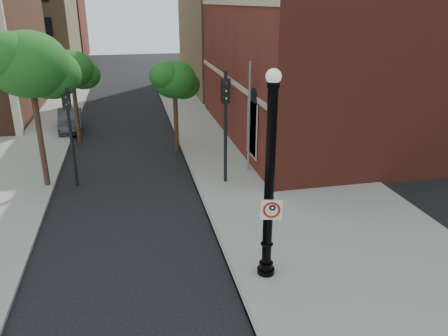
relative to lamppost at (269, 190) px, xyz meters
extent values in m
plane|color=black|center=(-2.99, -0.51, -2.79)|extent=(120.00, 120.00, 0.00)
cube|color=gray|center=(3.01, 9.49, -2.73)|extent=(8.00, 60.00, 0.12)
cube|color=gray|center=(-0.94, 9.49, -2.72)|extent=(0.10, 60.00, 0.14)
cube|color=maroon|center=(13.01, 13.49, 3.21)|extent=(22.00, 16.00, 12.00)
cube|color=black|center=(1.97, 8.49, -0.79)|extent=(0.08, 1.40, 2.40)
cube|color=#BBAA90|center=(1.98, 13.49, 0.71)|extent=(0.06, 16.00, 0.25)
cube|color=#BBAA90|center=(1.98, 13.49, 4.71)|extent=(0.06, 16.00, 0.25)
cube|color=#9C7C55|center=(-14.99, 43.49, 3.21)|extent=(12.00, 12.00, 12.00)
cube|color=maroon|center=(-14.99, 57.49, 2.21)|extent=(12.00, 12.00, 10.00)
cube|color=#9C7C55|center=(13.01, 29.49, 4.21)|extent=(22.00, 14.00, 14.00)
cylinder|color=black|center=(0.00, 0.00, -2.65)|extent=(0.51, 0.51, 0.27)
cylinder|color=black|center=(0.00, 0.00, -2.42)|extent=(0.40, 0.40, 0.23)
cylinder|color=black|center=(0.00, 0.00, 0.13)|extent=(0.27, 0.27, 5.28)
torus|color=black|center=(0.00, 0.00, -1.69)|extent=(0.36, 0.36, 0.05)
cylinder|color=black|center=(0.00, 0.00, 2.84)|extent=(0.33, 0.33, 0.14)
sphere|color=silver|center=(0.00, 0.00, 3.05)|extent=(0.40, 0.40, 0.40)
cube|color=white|center=(0.04, -0.15, -0.54)|extent=(0.59, 0.16, 0.60)
cube|color=black|center=(0.04, -0.15, -0.27)|extent=(0.58, 0.15, 0.05)
cube|color=black|center=(0.04, -0.15, -0.82)|extent=(0.58, 0.15, 0.05)
cube|color=black|center=(-0.23, -0.09, -0.54)|extent=(0.05, 0.02, 0.60)
cube|color=black|center=(0.31, -0.22, -0.54)|extent=(0.05, 0.02, 0.60)
torus|color=#BD1207|center=(0.04, -0.15, -0.54)|extent=(0.48, 0.17, 0.48)
cube|color=#BD1207|center=(0.04, -0.15, -0.54)|extent=(0.33, 0.09, 0.34)
cube|color=black|center=(-0.02, -0.14, -0.54)|extent=(0.05, 0.02, 0.28)
torus|color=black|center=(0.06, -0.16, -0.48)|extent=(0.19, 0.10, 0.19)
cylinder|color=black|center=(0.04, -0.15, -0.27)|extent=(0.03, 0.03, 0.03)
imported|color=#303135|center=(-7.22, 17.51, -2.14)|extent=(1.70, 4.00, 1.28)
cylinder|color=black|center=(-6.04, 8.26, -0.44)|extent=(0.14, 0.14, 4.69)
cube|color=black|center=(-6.04, 8.26, 1.12)|extent=(0.34, 0.33, 0.98)
sphere|color=#E50505|center=(-6.01, 8.11, 1.46)|extent=(0.18, 0.18, 0.18)
sphere|color=#FF8C00|center=(-6.01, 8.11, 1.17)|extent=(0.18, 0.18, 0.18)
sphere|color=#00E519|center=(-6.01, 8.11, 0.88)|extent=(0.18, 0.18, 0.18)
cylinder|color=black|center=(0.36, 7.08, -0.31)|extent=(0.14, 0.14, 4.94)
cube|color=black|center=(0.36, 7.08, 1.33)|extent=(0.37, 0.36, 1.03)
sphere|color=#E50505|center=(0.32, 6.92, 1.69)|extent=(0.19, 0.19, 0.19)
sphere|color=#FF8C00|center=(0.32, 6.92, 1.39)|extent=(0.19, 0.19, 0.19)
sphere|color=#00E519|center=(0.32, 6.92, 1.08)|extent=(0.19, 0.19, 0.19)
cylinder|color=#999999|center=(1.68, 8.08, -0.20)|extent=(0.10, 0.10, 5.17)
cylinder|color=#301C13|center=(-7.27, 8.34, -0.34)|extent=(0.24, 0.24, 4.90)
ellipsoid|color=#144612|center=(-7.27, 8.34, 2.46)|extent=(3.08, 3.08, 2.62)
ellipsoid|color=#144612|center=(-6.57, 8.90, 1.97)|extent=(2.38, 2.38, 2.02)
ellipsoid|color=#144612|center=(-7.90, 7.92, 2.81)|extent=(2.24, 2.24, 1.90)
cylinder|color=#301C13|center=(-6.46, 14.78, -0.86)|extent=(0.24, 0.24, 3.85)
ellipsoid|color=#144612|center=(-6.46, 14.78, 1.34)|extent=(2.42, 2.42, 2.06)
ellipsoid|color=#144612|center=(-5.91, 15.22, 0.95)|extent=(1.87, 1.87, 1.59)
ellipsoid|color=#144612|center=(-6.96, 14.45, 1.61)|extent=(1.76, 1.76, 1.50)
cylinder|color=#301C13|center=(-1.20, 12.06, -1.00)|extent=(0.24, 0.24, 3.57)
ellipsoid|color=#144612|center=(-1.20, 12.06, 1.04)|extent=(2.24, 2.24, 1.91)
ellipsoid|color=#144612|center=(-0.69, 12.47, 0.68)|extent=(1.73, 1.73, 1.47)
ellipsoid|color=#144612|center=(-1.66, 11.76, 1.29)|extent=(1.63, 1.63, 1.39)
camera|label=1|loc=(-3.52, -10.33, 4.78)|focal=35.00mm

